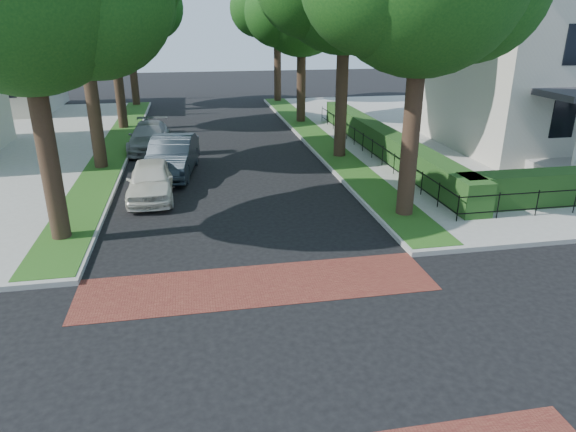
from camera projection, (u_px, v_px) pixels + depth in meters
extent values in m
plane|color=black|center=(279.00, 362.00, 10.13)|extent=(120.00, 120.00, 0.00)
cube|color=gray|center=(545.00, 130.00, 30.87)|extent=(30.00, 30.00, 0.15)
cube|color=maroon|center=(258.00, 285.00, 13.07)|extent=(9.00, 2.20, 0.01)
cube|color=#1C4D16|center=(317.00, 137.00, 28.51)|extent=(1.60, 29.80, 0.02)
cube|color=#1C4D16|center=(115.00, 146.00, 26.66)|extent=(1.60, 29.80, 0.02)
cylinder|color=black|center=(413.00, 104.00, 16.12)|extent=(0.56, 0.56, 7.35)
cylinder|color=black|center=(342.00, 73.00, 23.39)|extent=(0.56, 0.56, 7.70)
cylinder|color=black|center=(301.00, 68.00, 31.83)|extent=(0.56, 0.56, 6.65)
sphere|color=#103C10|center=(302.00, 7.00, 30.56)|extent=(5.80, 5.80, 5.80)
sphere|color=#103C10|center=(326.00, 14.00, 31.26)|extent=(4.35, 4.35, 4.35)
sphere|color=#103C10|center=(278.00, 12.00, 30.24)|extent=(4.06, 4.06, 4.06)
cylinder|color=black|center=(277.00, 55.00, 40.02)|extent=(0.56, 0.56, 7.00)
sphere|color=#103C10|center=(277.00, 4.00, 38.68)|extent=(6.00, 6.00, 6.00)
sphere|color=#103C10|center=(298.00, 10.00, 39.39)|extent=(4.50, 4.50, 4.50)
sphere|color=#103C10|center=(258.00, 8.00, 38.35)|extent=(4.20, 4.20, 4.20)
cylinder|color=black|center=(42.00, 122.00, 14.29)|extent=(0.56, 0.56, 7.00)
cylinder|color=black|center=(89.00, 74.00, 21.44)|extent=(0.56, 0.56, 8.05)
cylinder|color=black|center=(117.00, 69.00, 29.91)|extent=(0.56, 0.56, 6.86)
sphere|color=#103C10|center=(109.00, 2.00, 28.60)|extent=(5.60, 5.60, 5.60)
sphere|color=#103C10|center=(139.00, 10.00, 29.28)|extent=(4.20, 4.20, 4.20)
sphere|color=#103C10|center=(83.00, 7.00, 28.28)|extent=(3.92, 3.92, 3.92)
cylinder|color=black|center=(132.00, 56.00, 38.11)|extent=(0.56, 0.56, 7.14)
sphere|color=#103C10|center=(126.00, 1.00, 36.75)|extent=(6.20, 6.20, 6.20)
sphere|color=#103C10|center=(151.00, 7.00, 37.46)|extent=(4.65, 4.65, 4.65)
sphere|color=#103C10|center=(103.00, 5.00, 36.41)|extent=(4.34, 4.34, 4.34)
cube|color=#234819|center=(383.00, 141.00, 24.94)|extent=(1.00, 18.00, 1.20)
cube|color=beige|center=(562.00, 64.00, 26.31)|extent=(12.00, 10.00, 8.00)
imported|color=silver|center=(151.00, 180.00, 19.19)|extent=(1.66, 4.11, 1.40)
imported|color=#1E272D|center=(172.00, 156.00, 22.05)|extent=(2.40, 5.15, 1.63)
imported|color=gray|center=(149.00, 137.00, 26.25)|extent=(2.04, 4.74, 1.36)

